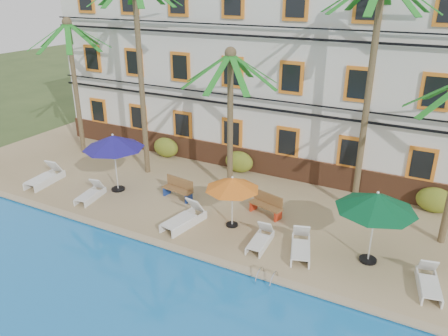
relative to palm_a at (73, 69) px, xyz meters
The scene contains 23 objects.
ground 12.24m from the palm_a, 26.26° to the right, with size 100.00×100.00×0.00m, color #384C23.
pool_deck 11.14m from the palm_a, ahead, with size 30.00×12.00×0.25m, color tan.
pool_coping 12.52m from the palm_a, 30.25° to the right, with size 30.00×0.35×0.06m, color tan.
hotel_building 11.21m from the palm_a, 26.74° to the left, with size 25.40×6.44×10.22m.
palm_a is the anchor object (origin of this frame).
palm_b 5.14m from the palm_a, ahead, with size 4.21×4.21×9.63m.
palm_c 9.77m from the palm_a, ahead, with size 4.21×4.21×6.57m.
palm_d 15.30m from the palm_a, ahead, with size 4.21×4.21×9.57m.
shrub_left 6.44m from the palm_a, 19.98° to the left, with size 1.50×0.90×1.10m, color #23621C.
shrub_mid 10.18m from the palm_a, 10.34° to the left, with size 1.50×0.90×1.10m, color #23621C.
shrub_right 18.83m from the palm_a, ahead, with size 1.50×0.90×1.10m, color #23621C.
umbrella_blue 6.31m from the palm_a, 30.30° to the right, with size 2.78×2.78×2.78m.
umbrella_red 12.11m from the palm_a, 16.63° to the right, with size 2.16×2.16×2.16m.
umbrella_green 17.06m from the palm_a, 11.28° to the right, with size 2.71×2.71×2.70m.
lounger_a 6.14m from the palm_a, 70.42° to the right, with size 0.94×2.13×0.97m.
lounger_b 7.68m from the palm_a, 42.77° to the right, with size 0.86×1.75×0.79m.
lounger_c 11.35m from the palm_a, 23.80° to the right, with size 1.07×2.14×0.97m.
lounger_d 14.22m from the palm_a, 17.88° to the right, with size 0.68×1.66×0.77m.
lounger_e 15.50m from the palm_a, 15.36° to the right, with size 1.19×1.97×0.88m.
lounger_f 19.49m from the palm_a, 12.14° to the right, with size 0.95×1.81×0.81m.
bench_left 9.37m from the palm_a, 15.87° to the right, with size 1.55×0.67×0.93m.
bench_right 13.00m from the palm_a, ahead, with size 1.57×0.85×0.93m.
pool_ladder 15.80m from the palm_a, 23.22° to the right, with size 0.54×0.74×0.74m.
Camera 1 is at (8.09, -12.02, 9.18)m, focal length 35.00 mm.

